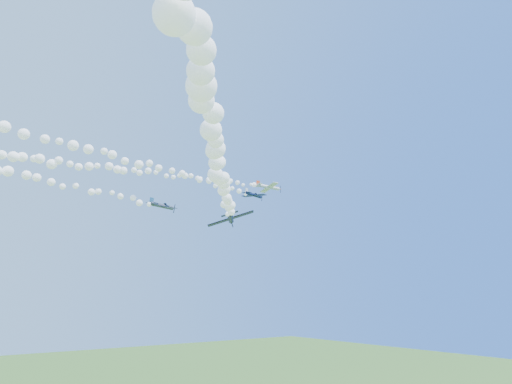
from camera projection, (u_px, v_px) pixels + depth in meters
plane_white at (269, 187)px, 110.91m from camera, size 7.34×7.79×2.61m
smoke_trail_white at (120, 170)px, 94.89m from camera, size 69.42×15.07×3.08m
plane_navy at (254, 195)px, 107.68m from camera, size 6.87×7.28×2.19m
smoke_trail_navy at (108, 155)px, 76.89m from camera, size 75.82×20.74×2.72m
plane_grey at (162, 206)px, 89.43m from camera, size 7.19×7.54×2.15m
plane_black at (230, 218)px, 74.36m from camera, size 7.44×7.24×2.81m
smoke_trail_black at (215, 148)px, 39.09m from camera, size 40.52×55.83×3.19m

